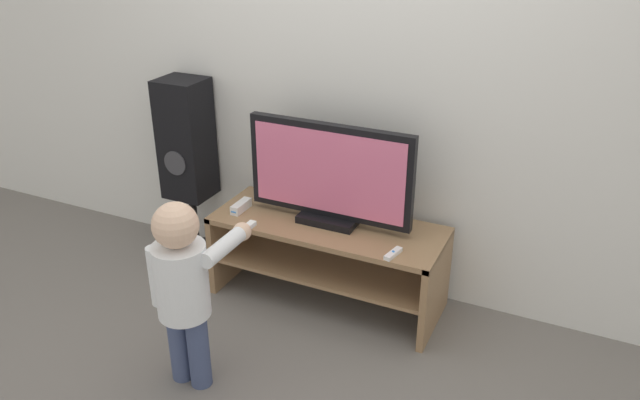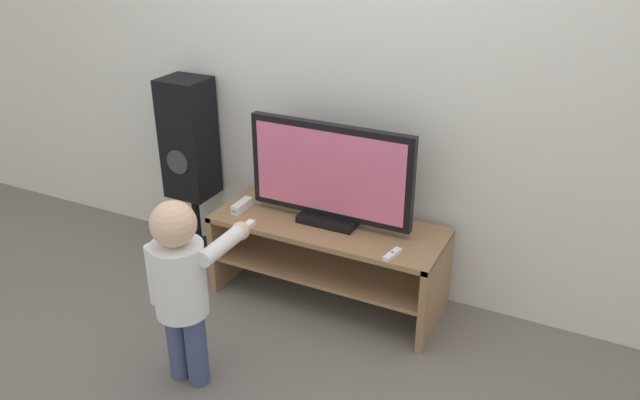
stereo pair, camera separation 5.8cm
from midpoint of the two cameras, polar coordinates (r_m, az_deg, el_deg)
name	(u,v)px [view 2 (the right image)]	position (r m, az deg, el deg)	size (l,w,h in m)	color
ground_plane	(308,321)	(3.50, -0.61, -10.98)	(16.00, 16.00, 0.00)	slate
wall_back	(355,64)	(3.42, 3.73, 12.26)	(10.00, 0.06, 2.60)	silver
tv_stand	(328,249)	(3.50, 1.19, -4.49)	(1.29, 0.49, 0.49)	#93704C
television	(330,175)	(3.32, 1.42, 2.26)	(0.93, 0.20, 0.56)	black
game_console	(242,206)	(3.59, -6.67, -0.52)	(0.05, 0.16, 0.05)	white
remote_primary	(392,254)	(3.13, 7.15, -4.95)	(0.06, 0.13, 0.03)	white
child	(182,279)	(2.88, -11.95, -7.12)	(0.36, 0.52, 0.95)	#3F4C72
speaker_tower	(189,142)	(3.94, -11.46, 5.18)	(0.28, 0.26, 1.15)	black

